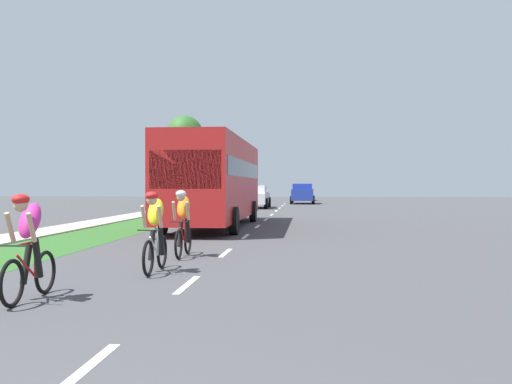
# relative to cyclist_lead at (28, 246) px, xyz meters

# --- Properties ---
(ground_plane) EXTENTS (120.00, 120.00, 0.00)m
(ground_plane) POSITION_rel_cyclist_lead_xyz_m (2.04, 13.91, -0.81)
(ground_plane) COLOR #424244
(grass_verge) EXTENTS (2.70, 70.00, 0.01)m
(grass_verge) POSITION_rel_cyclist_lead_xyz_m (-3.10, 13.91, -0.81)
(grass_verge) COLOR #2D6026
(grass_verge) RESTS_ON ground_plane
(sidewalk_concrete) EXTENTS (1.64, 70.00, 0.10)m
(sidewalk_concrete) POSITION_rel_cyclist_lead_xyz_m (-5.27, 13.91, -0.81)
(sidewalk_concrete) COLOR #B2ADA3
(sidewalk_concrete) RESTS_ON ground_plane
(lane_markings_center) EXTENTS (0.12, 53.13, 0.01)m
(lane_markings_center) POSITION_rel_cyclist_lead_xyz_m (2.04, 17.91, -0.81)
(lane_markings_center) COLOR white
(lane_markings_center) RESTS_ON ground_plane
(cyclist_lead) EXTENTS (0.42, 1.72, 1.58)m
(cyclist_lead) POSITION_rel_cyclist_lead_xyz_m (0.00, 0.00, 0.00)
(cyclist_lead) COLOR black
(cyclist_lead) RESTS_ON ground_plane
(cyclist_trailing) EXTENTS (0.42, 1.72, 1.58)m
(cyclist_trailing) POSITION_rel_cyclist_lead_xyz_m (1.13, 2.89, 0.00)
(cyclist_trailing) COLOR black
(cyclist_trailing) RESTS_ON ground_plane
(cyclist_distant) EXTENTS (0.42, 1.72, 1.58)m
(cyclist_distant) POSITION_rel_cyclist_lead_xyz_m (1.14, 5.40, 0.00)
(cyclist_distant) COLOR black
(cyclist_distant) RESTS_ON ground_plane
(bus_red) EXTENTS (2.78, 11.60, 3.48)m
(bus_red) POSITION_rel_cyclist_lead_xyz_m (0.34, 15.23, 1.17)
(bus_red) COLOR red
(bus_red) RESTS_ON ground_plane
(pickup_white) EXTENTS (2.22, 5.10, 1.64)m
(pickup_white) POSITION_rel_cyclist_lead_xyz_m (0.18, 34.09, 0.02)
(pickup_white) COLOR silver
(pickup_white) RESTS_ON ground_plane
(suv_blue) EXTENTS (2.15, 4.70, 1.79)m
(suv_blue) POSITION_rel_cyclist_lead_xyz_m (3.60, 44.40, 0.14)
(suv_blue) COLOR #23389E
(suv_blue) RESTS_ON ground_plane
(sedan_maroon) EXTENTS (1.98, 4.30, 1.52)m
(sedan_maroon) POSITION_rel_cyclist_lead_xyz_m (3.61, 55.55, -0.04)
(sedan_maroon) COLOR maroon
(sedan_maroon) RESTS_ON ground_plane
(street_tree_far) EXTENTS (3.12, 3.12, 7.40)m
(street_tree_far) POSITION_rel_cyclist_lead_xyz_m (-6.04, 39.30, 4.85)
(street_tree_far) COLOR brown
(street_tree_far) RESTS_ON ground_plane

